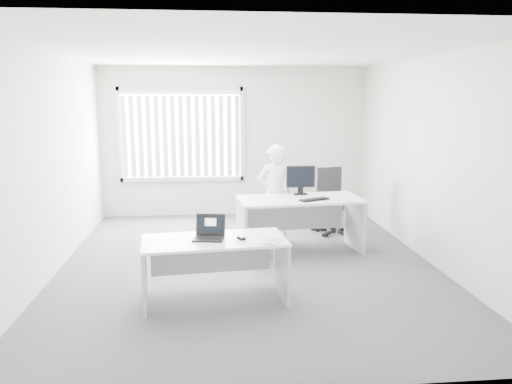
{
  "coord_description": "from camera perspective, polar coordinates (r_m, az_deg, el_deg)",
  "views": [
    {
      "loc": [
        -0.51,
        -6.46,
        2.24
      ],
      "look_at": [
        0.13,
        0.15,
        0.97
      ],
      "focal_mm": 35.0,
      "sensor_mm": 36.0,
      "label": 1
    }
  ],
  "objects": [
    {
      "name": "ground",
      "position": [
        6.86,
        -0.95,
        -8.26
      ],
      "size": [
        6.0,
        6.0,
        0.0
      ],
      "primitive_type": "plane",
      "color": "#54555C",
      "rests_on": "ground"
    },
    {
      "name": "wall_back",
      "position": [
        9.52,
        -2.43,
        5.73
      ],
      "size": [
        5.0,
        0.02,
        2.8
      ],
      "primitive_type": "cube",
      "color": "beige",
      "rests_on": "ground"
    },
    {
      "name": "wall_front",
      "position": [
        3.6,
        2.79,
        -2.72
      ],
      "size": [
        5.0,
        0.02,
        2.8
      ],
      "primitive_type": "cube",
      "color": "beige",
      "rests_on": "ground"
    },
    {
      "name": "wall_left",
      "position": [
        6.82,
        -22.47,
        2.9
      ],
      "size": [
        0.02,
        6.0,
        2.8
      ],
      "primitive_type": "cube",
      "color": "beige",
      "rests_on": "ground"
    },
    {
      "name": "wall_right",
      "position": [
        7.18,
        19.36,
        3.47
      ],
      "size": [
        0.02,
        6.0,
        2.8
      ],
      "primitive_type": "cube",
      "color": "beige",
      "rests_on": "ground"
    },
    {
      "name": "ceiling",
      "position": [
        6.51,
        -1.03,
        15.73
      ],
      "size": [
        5.0,
        6.0,
        0.02
      ],
      "primitive_type": "cube",
      "color": "silver",
      "rests_on": "wall_back"
    },
    {
      "name": "window",
      "position": [
        9.46,
        -8.52,
        6.5
      ],
      "size": [
        2.32,
        0.06,
        1.76
      ],
      "primitive_type": "cube",
      "color": "#BABBB6",
      "rests_on": "wall_back"
    },
    {
      "name": "blinds",
      "position": [
        9.4,
        -8.53,
        6.29
      ],
      "size": [
        2.2,
        0.1,
        1.5
      ],
      "primitive_type": null,
      "color": "white",
      "rests_on": "wall_back"
    },
    {
      "name": "desk_near",
      "position": [
        5.55,
        -4.76,
        -7.37
      ],
      "size": [
        1.62,
        0.88,
        0.71
      ],
      "rotation": [
        0.0,
        0.0,
        0.1
      ],
      "color": "silver",
      "rests_on": "ground"
    },
    {
      "name": "desk_far",
      "position": [
        7.28,
        5.03,
        -2.44
      ],
      "size": [
        1.83,
        0.99,
        0.8
      ],
      "rotation": [
        0.0,
        0.0,
        0.09
      ],
      "color": "silver",
      "rests_on": "ground"
    },
    {
      "name": "office_chair",
      "position": [
        8.46,
        8.74,
        -2.34
      ],
      "size": [
        0.75,
        0.75,
        1.08
      ],
      "rotation": [
        0.0,
        0.0,
        0.25
      ],
      "color": "black",
      "rests_on": "ground"
    },
    {
      "name": "person",
      "position": [
        7.73,
        2.19,
        -0.19
      ],
      "size": [
        0.6,
        0.43,
        1.54
      ],
      "primitive_type": "imported",
      "rotation": [
        0.0,
        0.0,
        3.26
      ],
      "color": "white",
      "rests_on": "ground"
    },
    {
      "name": "laptop",
      "position": [
        5.45,
        -5.48,
        -4.16
      ],
      "size": [
        0.38,
        0.35,
        0.25
      ],
      "primitive_type": null,
      "rotation": [
        0.0,
        0.0,
        -0.19
      ],
      "color": "black",
      "rests_on": "desk_near"
    },
    {
      "name": "paper_sheet",
      "position": [
        5.42,
        -0.98,
        -5.57
      ],
      "size": [
        0.35,
        0.31,
        0.0
      ],
      "primitive_type": "cube",
      "rotation": [
        0.0,
        0.0,
        0.45
      ],
      "color": "white",
      "rests_on": "desk_near"
    },
    {
      "name": "mouse",
      "position": [
        5.45,
        -1.68,
        -5.23
      ],
      "size": [
        0.1,
        0.12,
        0.04
      ],
      "primitive_type": null,
      "rotation": [
        0.0,
        0.0,
        0.43
      ],
      "color": "silver",
      "rests_on": "paper_sheet"
    },
    {
      "name": "booklet",
      "position": [
        5.36,
        1.83,
        -5.7
      ],
      "size": [
        0.23,
        0.26,
        0.01
      ],
      "primitive_type": "cube",
      "rotation": [
        0.0,
        0.0,
        -0.44
      ],
      "color": "white",
      "rests_on": "desk_near"
    },
    {
      "name": "keyboard",
      "position": [
        7.1,
        6.69,
        -0.86
      ],
      "size": [
        0.46,
        0.31,
        0.02
      ],
      "primitive_type": "cube",
      "rotation": [
        0.0,
        0.0,
        0.4
      ],
      "color": "black",
      "rests_on": "desk_far"
    },
    {
      "name": "monitor",
      "position": [
        7.47,
        5.13,
        1.35
      ],
      "size": [
        0.43,
        0.14,
        0.43
      ],
      "primitive_type": null,
      "rotation": [
        0.0,
        0.0,
        0.03
      ],
      "color": "black",
      "rests_on": "desk_far"
    }
  ]
}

